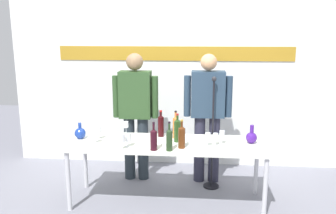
{
  "coord_description": "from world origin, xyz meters",
  "views": [
    {
      "loc": [
        0.34,
        -3.75,
        1.96
      ],
      "look_at": [
        0.0,
        0.15,
        1.1
      ],
      "focal_mm": 37.38,
      "sensor_mm": 36.0,
      "label": 1
    }
  ],
  "objects_px": {
    "decanter_blue_right": "(251,137)",
    "wine_bottle_5": "(161,125)",
    "decanter_blue_left": "(80,133)",
    "wine_glass_right_0": "(222,134)",
    "presenter_left": "(136,109)",
    "wine_glass_left_4": "(95,135)",
    "wine_bottle_0": "(169,139)",
    "presenter_right": "(208,110)",
    "wine_glass_left_0": "(126,125)",
    "wine_bottle_3": "(182,136)",
    "wine_bottle_1": "(177,130)",
    "wine_glass_left_2": "(98,130)",
    "wine_glass_right_2": "(208,137)",
    "display_table": "(167,147)",
    "wine_bottle_4": "(154,139)",
    "wine_glass_right_1": "(216,137)",
    "wine_glass_left_3": "(128,138)",
    "wine_glass_left_1": "(122,138)",
    "microphone_stand": "(212,152)"
  },
  "relations": [
    {
      "from": "decanter_blue_right",
      "to": "wine_bottle_5",
      "type": "distance_m",
      "value": 1.05
    },
    {
      "from": "decanter_blue_left",
      "to": "wine_glass_right_0",
      "type": "relative_size",
      "value": 1.23
    },
    {
      "from": "presenter_left",
      "to": "wine_glass_left_4",
      "type": "xyz_separation_m",
      "value": [
        -0.33,
        -0.73,
        -0.14
      ]
    },
    {
      "from": "wine_bottle_0",
      "to": "wine_glass_right_0",
      "type": "relative_size",
      "value": 2.03
    },
    {
      "from": "presenter_right",
      "to": "wine_glass_left_0",
      "type": "relative_size",
      "value": 10.72
    },
    {
      "from": "wine_bottle_3",
      "to": "wine_bottle_5",
      "type": "distance_m",
      "value": 0.48
    },
    {
      "from": "presenter_left",
      "to": "wine_bottle_1",
      "type": "distance_m",
      "value": 0.84
    },
    {
      "from": "presenter_right",
      "to": "wine_glass_left_2",
      "type": "xyz_separation_m",
      "value": [
        -1.27,
        -0.59,
        -0.12
      ]
    },
    {
      "from": "decanter_blue_left",
      "to": "wine_glass_left_4",
      "type": "relative_size",
      "value": 1.4
    },
    {
      "from": "wine_glass_right_0",
      "to": "wine_glass_right_2",
      "type": "bearing_deg",
      "value": -152.89
    },
    {
      "from": "display_table",
      "to": "wine_glass_left_0",
      "type": "relative_size",
      "value": 14.28
    },
    {
      "from": "wine_bottle_4",
      "to": "wine_glass_left_4",
      "type": "relative_size",
      "value": 2.23
    },
    {
      "from": "wine_glass_left_4",
      "to": "presenter_right",
      "type": "bearing_deg",
      "value": 29.97
    },
    {
      "from": "decanter_blue_left",
      "to": "wine_glass_right_1",
      "type": "xyz_separation_m",
      "value": [
        1.56,
        -0.12,
        0.03
      ]
    },
    {
      "from": "wine_bottle_1",
      "to": "wine_bottle_3",
      "type": "xyz_separation_m",
      "value": [
        0.06,
        -0.21,
        -0.01
      ]
    },
    {
      "from": "decanter_blue_left",
      "to": "presenter_left",
      "type": "distance_m",
      "value": 0.82
    },
    {
      "from": "wine_bottle_3",
      "to": "wine_glass_right_0",
      "type": "bearing_deg",
      "value": 21.41
    },
    {
      "from": "wine_glass_left_3",
      "to": "wine_glass_left_4",
      "type": "distance_m",
      "value": 0.4
    },
    {
      "from": "wine_glass_left_2",
      "to": "wine_bottle_1",
      "type": "bearing_deg",
      "value": -0.72
    },
    {
      "from": "wine_glass_right_0",
      "to": "wine_glass_right_1",
      "type": "height_order",
      "value": "wine_glass_right_0"
    },
    {
      "from": "presenter_right",
      "to": "wine_bottle_4",
      "type": "bearing_deg",
      "value": -122.59
    },
    {
      "from": "decanter_blue_right",
      "to": "wine_bottle_4",
      "type": "height_order",
      "value": "wine_bottle_4"
    },
    {
      "from": "wine_glass_right_2",
      "to": "wine_glass_left_1",
      "type": "bearing_deg",
      "value": -168.36
    },
    {
      "from": "wine_bottle_1",
      "to": "wine_glass_left_1",
      "type": "relative_size",
      "value": 1.93
    },
    {
      "from": "wine_glass_left_2",
      "to": "presenter_right",
      "type": "bearing_deg",
      "value": 24.95
    },
    {
      "from": "wine_bottle_3",
      "to": "wine_glass_left_2",
      "type": "bearing_deg",
      "value": 167.04
    },
    {
      "from": "wine_glass_left_0",
      "to": "wine_bottle_5",
      "type": "bearing_deg",
      "value": -7.88
    },
    {
      "from": "decanter_blue_left",
      "to": "wine_glass_right_1",
      "type": "bearing_deg",
      "value": -4.22
    },
    {
      "from": "decanter_blue_left",
      "to": "presenter_right",
      "type": "height_order",
      "value": "presenter_right"
    },
    {
      "from": "wine_glass_left_3",
      "to": "wine_glass_left_4",
      "type": "relative_size",
      "value": 1.09
    },
    {
      "from": "wine_glass_left_2",
      "to": "microphone_stand",
      "type": "bearing_deg",
      "value": 16.79
    },
    {
      "from": "wine_bottle_0",
      "to": "wine_glass_left_4",
      "type": "height_order",
      "value": "wine_bottle_0"
    },
    {
      "from": "decanter_blue_right",
      "to": "wine_glass_left_4",
      "type": "bearing_deg",
      "value": -175.34
    },
    {
      "from": "wine_bottle_4",
      "to": "wine_glass_left_4",
      "type": "bearing_deg",
      "value": 165.08
    },
    {
      "from": "microphone_stand",
      "to": "wine_bottle_4",
      "type": "bearing_deg",
      "value": -131.81
    },
    {
      "from": "wine_glass_left_4",
      "to": "wine_glass_right_0",
      "type": "distance_m",
      "value": 1.41
    },
    {
      "from": "wine_bottle_1",
      "to": "microphone_stand",
      "type": "bearing_deg",
      "value": 44.98
    },
    {
      "from": "wine_bottle_3",
      "to": "wine_glass_right_1",
      "type": "relative_size",
      "value": 2.26
    },
    {
      "from": "wine_bottle_1",
      "to": "wine_glass_right_0",
      "type": "bearing_deg",
      "value": -4.86
    },
    {
      "from": "decanter_blue_left",
      "to": "presenter_right",
      "type": "distance_m",
      "value": 1.6
    },
    {
      "from": "presenter_right",
      "to": "microphone_stand",
      "type": "distance_m",
      "value": 0.54
    },
    {
      "from": "presenter_left",
      "to": "presenter_right",
      "type": "bearing_deg",
      "value": 0.0
    },
    {
      "from": "display_table",
      "to": "wine_bottle_5",
      "type": "bearing_deg",
      "value": 112.59
    },
    {
      "from": "display_table",
      "to": "wine_glass_left_1",
      "type": "height_order",
      "value": "wine_glass_left_1"
    },
    {
      "from": "wine_glass_left_0",
      "to": "wine_glass_left_2",
      "type": "distance_m",
      "value": 0.36
    },
    {
      "from": "presenter_left",
      "to": "wine_glass_left_2",
      "type": "relative_size",
      "value": 10.62
    },
    {
      "from": "wine_bottle_1",
      "to": "wine_glass_left_2",
      "type": "distance_m",
      "value": 0.92
    },
    {
      "from": "wine_bottle_1",
      "to": "microphone_stand",
      "type": "height_order",
      "value": "microphone_stand"
    },
    {
      "from": "display_table",
      "to": "wine_glass_right_0",
      "type": "distance_m",
      "value": 0.64
    },
    {
      "from": "display_table",
      "to": "microphone_stand",
      "type": "height_order",
      "value": "microphone_stand"
    }
  ]
}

